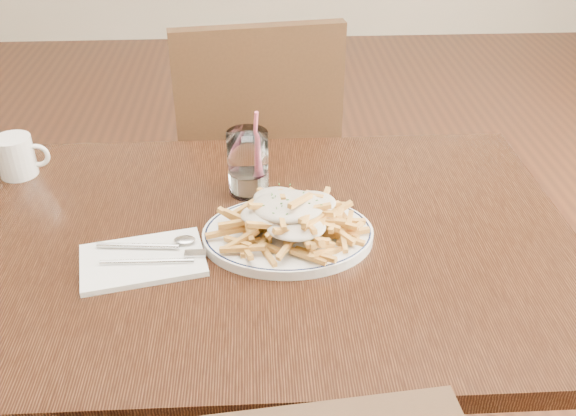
{
  "coord_description": "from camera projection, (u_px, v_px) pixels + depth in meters",
  "views": [
    {
      "loc": [
        0.0,
        -0.99,
        1.45
      ],
      "look_at": [
        0.05,
        -0.02,
        0.82
      ],
      "focal_mm": 40.0,
      "sensor_mm": 36.0,
      "label": 1
    }
  ],
  "objects": [
    {
      "name": "table",
      "position": [
        259.0,
        268.0,
        1.25
      ],
      "size": [
        1.2,
        0.8,
        0.75
      ],
      "color": "black",
      "rests_on": "ground"
    },
    {
      "name": "water_glass",
      "position": [
        248.0,
        167.0,
        1.31
      ],
      "size": [
        0.08,
        0.08,
        0.18
      ],
      "color": "white",
      "rests_on": "table"
    },
    {
      "name": "chair_far",
      "position": [
        256.0,
        155.0,
        1.9
      ],
      "size": [
        0.5,
        0.5,
        0.97
      ],
      "color": "#311E10",
      "rests_on": "ground"
    },
    {
      "name": "coffee_mug",
      "position": [
        17.0,
        156.0,
        1.38
      ],
      "size": [
        0.11,
        0.08,
        0.09
      ],
      "color": "white",
      "rests_on": "table"
    },
    {
      "name": "fries_plate",
      "position": [
        288.0,
        235.0,
        1.19
      ],
      "size": [
        0.37,
        0.34,
        0.02
      ],
      "color": "white",
      "rests_on": "table"
    },
    {
      "name": "napkin",
      "position": [
        143.0,
        260.0,
        1.13
      ],
      "size": [
        0.24,
        0.18,
        0.01
      ],
      "primitive_type": "cube",
      "rotation": [
        0.0,
        0.0,
        0.22
      ],
      "color": "white",
      "rests_on": "table"
    },
    {
      "name": "loaded_fries",
      "position": [
        288.0,
        212.0,
        1.16
      ],
      "size": [
        0.29,
        0.26,
        0.07
      ],
      "color": "#C38D3B",
      "rests_on": "fries_plate"
    },
    {
      "name": "cutlery",
      "position": [
        142.0,
        254.0,
        1.13
      ],
      "size": [
        0.21,
        0.07,
        0.01
      ],
      "color": "silver",
      "rests_on": "napkin"
    }
  ]
}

